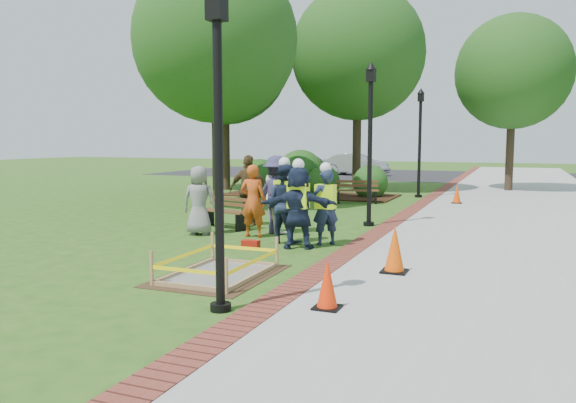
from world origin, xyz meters
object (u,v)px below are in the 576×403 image
at_px(bench_near, 225,219).
at_px(hivis_worker_b, 325,204).
at_px(cone_front, 327,285).
at_px(lamp_near, 218,122).
at_px(wet_concrete_pad, 218,262).
at_px(hivis_worker_a, 298,204).
at_px(hivis_worker_c, 284,201).

relative_size(bench_near, hivis_worker_b, 0.86).
bearing_deg(cone_front, lamp_near, -156.30).
bearing_deg(wet_concrete_pad, cone_front, -25.84).
bearing_deg(bench_near, cone_front, -50.59).
relative_size(wet_concrete_pad, bench_near, 1.51).
bearing_deg(hivis_worker_a, wet_concrete_pad, -97.57).
xyz_separation_m(hivis_worker_b, hivis_worker_c, (-0.90, -0.12, 0.05)).
bearing_deg(bench_near, hivis_worker_b, -20.81).
distance_m(wet_concrete_pad, hivis_worker_b, 3.49).
distance_m(hivis_worker_a, hivis_worker_c, 0.71).
bearing_deg(wet_concrete_pad, hivis_worker_b, 77.32).
relative_size(bench_near, hivis_worker_a, 0.81).
bearing_deg(bench_near, hivis_worker_a, -33.33).
xyz_separation_m(wet_concrete_pad, hivis_worker_a, (0.36, 2.73, 0.70)).
bearing_deg(hivis_worker_c, hivis_worker_a, -43.39).
relative_size(lamp_near, hivis_worker_c, 2.26).
bearing_deg(hivis_worker_c, bench_near, 149.43).
bearing_deg(hivis_worker_b, hivis_worker_a, -122.60).
bearing_deg(hivis_worker_b, cone_front, -71.21).
distance_m(cone_front, hivis_worker_c, 4.98).
height_order(bench_near, hivis_worker_c, hivis_worker_c).
distance_m(cone_front, hivis_worker_a, 4.31).
distance_m(wet_concrete_pad, bench_near, 5.10).
distance_m(cone_front, hivis_worker_b, 4.72).
bearing_deg(lamp_near, cone_front, 23.70).
bearing_deg(hivis_worker_a, lamp_near, -82.25).
bearing_deg(hivis_worker_c, wet_concrete_pad, -87.33).
bearing_deg(hivis_worker_a, cone_front, -63.64).
bearing_deg(lamp_near, bench_near, 118.20).
distance_m(lamp_near, hivis_worker_c, 5.24).
relative_size(bench_near, cone_front, 2.20).
height_order(lamp_near, hivis_worker_c, lamp_near).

